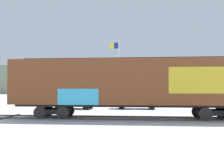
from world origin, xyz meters
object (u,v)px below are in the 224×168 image
(flagpole, at_px, (116,63))
(parked_car_white, at_px, (135,101))
(parked_car_tan, at_px, (74,101))
(freight_car, at_px, (131,83))

(flagpole, height_order, parked_car_white, flagpole)
(parked_car_tan, height_order, parked_car_white, parked_car_tan)
(flagpole, xyz_separation_m, parked_car_white, (1.86, -6.33, -4.91))
(parked_car_tan, bearing_deg, freight_car, -50.98)
(freight_car, xyz_separation_m, parked_car_tan, (-5.52, 6.82, -1.79))
(freight_car, bearing_deg, parked_car_white, 80.79)
(freight_car, height_order, flagpole, flagpole)
(freight_car, xyz_separation_m, parked_car_white, (1.09, 6.71, -1.78))
(freight_car, relative_size, parked_car_white, 3.72)
(freight_car, distance_m, parked_car_tan, 8.96)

